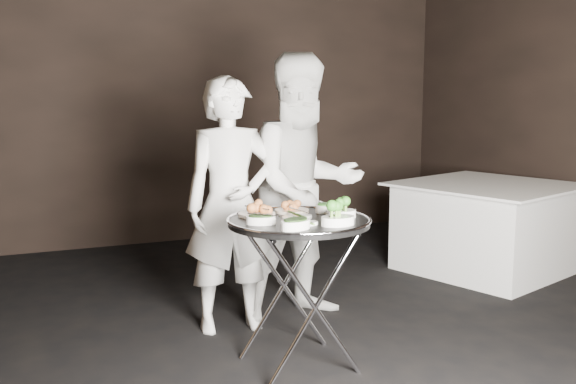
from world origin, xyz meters
name	(u,v)px	position (x,y,z in m)	size (l,w,h in m)	color
floor	(321,382)	(0.00, 0.00, -0.03)	(6.00, 7.00, 0.05)	black
wall_back	(168,93)	(0.00, 3.52, 1.50)	(6.00, 0.05, 3.00)	black
tray_stand	(299,286)	(-0.04, 0.19, 0.45)	(0.55, 0.46, 0.81)	silver
serving_tray	(299,221)	(-0.04, 0.19, 0.81)	(0.77, 0.77, 0.04)	black
potato_plate_a	(257,210)	(-0.22, 0.36, 0.86)	(0.21, 0.21, 0.08)	beige
potato_plate_b	(292,207)	(0.00, 0.39, 0.85)	(0.19, 0.19, 0.07)	beige
greens_bowl	(326,207)	(0.17, 0.31, 0.86)	(0.12, 0.12, 0.07)	white
asparagus_plate_a	(297,216)	(-0.05, 0.20, 0.84)	(0.18, 0.11, 0.04)	white
asparagus_plate_b	(304,222)	(-0.09, 0.04, 0.84)	(0.17, 0.10, 0.03)	white
spinach_bowl_a	(261,219)	(-0.28, 0.15, 0.85)	(0.18, 0.15, 0.06)	white
spinach_bowl_b	(295,223)	(-0.16, -0.04, 0.86)	(0.20, 0.17, 0.07)	white
broccoli_bowl_a	(341,212)	(0.18, 0.14, 0.86)	(0.18, 0.13, 0.07)	white
broccoli_bowl_b	(338,218)	(0.08, -0.03, 0.86)	(0.19, 0.15, 0.08)	white
serving_utensils	(297,208)	(-0.03, 0.26, 0.87)	(0.58, 0.41, 0.01)	silver
waiter_left	(231,205)	(-0.20, 0.89, 0.80)	(0.58, 0.38, 1.60)	silver
waiter_right	(305,187)	(0.32, 0.93, 0.88)	(0.85, 0.66, 1.75)	silver
dining_table	(487,227)	(2.21, 1.37, 0.37)	(1.30, 1.30, 0.74)	white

